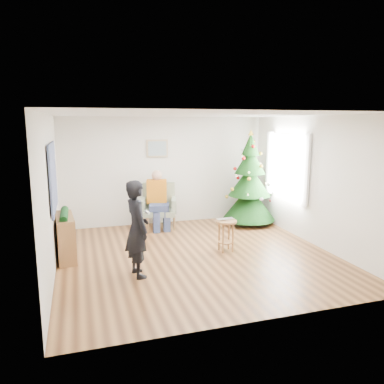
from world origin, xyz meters
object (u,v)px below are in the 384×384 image
object	(u,v)px
stool	(226,235)
armchair	(159,212)
christmas_tree	(250,182)
console	(66,237)
standing_man	(137,229)

from	to	relation	value
stool	armchair	size ratio (longest dim) A/B	0.59
christmas_tree	console	distance (m)	4.46
stool	christmas_tree	bearing A→B (deg)	52.65
christmas_tree	stool	world-z (taller)	christmas_tree
armchair	console	size ratio (longest dim) A/B	1.04
armchair	standing_man	bearing A→B (deg)	-94.46
armchair	stool	bearing A→B (deg)	-51.51
christmas_tree	armchair	bearing A→B (deg)	172.12
christmas_tree	stool	size ratio (longest dim) A/B	3.75
stool	standing_man	distance (m)	1.99
armchair	standing_man	size ratio (longest dim) A/B	0.66
console	armchair	bearing A→B (deg)	31.53
stool	console	bearing A→B (deg)	170.06
stool	armchair	world-z (taller)	armchair
stool	console	size ratio (longest dim) A/B	0.61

